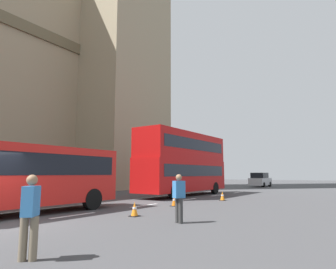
% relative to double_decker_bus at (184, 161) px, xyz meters
% --- Properties ---
extents(lane_centre_marking, '(39.00, 0.16, 0.01)m').
position_rel_double_decker_bus_xyz_m(lane_centre_marking, '(-11.97, -2.00, -2.70)').
color(lane_centre_marking, silver).
rests_on(lane_centre_marking, ground_plane).
extents(double_decker_bus, '(9.97, 2.54, 4.90)m').
position_rel_double_decker_bus_xyz_m(double_decker_bus, '(0.00, 0.00, 0.00)').
color(double_decker_bus, '#B20F0F').
rests_on(double_decker_bus, ground_plane).
extents(sedan_lead, '(4.40, 1.86, 1.85)m').
position_rel_double_decker_bus_xyz_m(sedan_lead, '(19.18, -0.11, -1.80)').
color(sedan_lead, '#B7B7BC').
rests_on(sedan_lead, ground_plane).
extents(traffic_cone_west, '(0.36, 0.36, 0.58)m').
position_rel_double_decker_bus_xyz_m(traffic_cone_west, '(-10.73, -4.24, -2.43)').
color(traffic_cone_west, black).
rests_on(traffic_cone_west, ground_plane).
extents(traffic_cone_middle, '(0.36, 0.36, 0.58)m').
position_rel_double_decker_bus_xyz_m(traffic_cone_middle, '(-6.70, -3.50, -2.43)').
color(traffic_cone_middle, black).
rests_on(traffic_cone_middle, ground_plane).
extents(traffic_cone_east, '(0.36, 0.36, 0.58)m').
position_rel_double_decker_bus_xyz_m(traffic_cone_east, '(-2.19, -4.25, -2.43)').
color(traffic_cone_east, black).
rests_on(traffic_cone_east, ground_plane).
extents(pedestrian_near_cones, '(0.46, 0.44, 1.69)m').
position_rel_double_decker_bus_xyz_m(pedestrian_near_cones, '(-16.52, -6.50, -1.80)').
color(pedestrian_near_cones, '#726651').
rests_on(pedestrian_near_cones, ground_plane).
extents(pedestrian_by_kerb, '(0.46, 0.38, 1.69)m').
position_rel_double_decker_bus_xyz_m(pedestrian_by_kerb, '(-11.07, -6.59, -1.80)').
color(pedestrian_by_kerb, '#333333').
rests_on(pedestrian_by_kerb, ground_plane).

